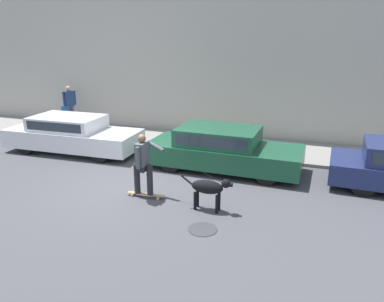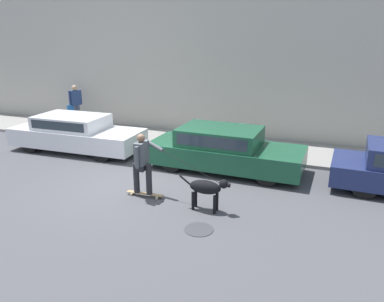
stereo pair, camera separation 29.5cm
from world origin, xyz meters
name	(u,v)px [view 2 (the right image)]	position (x,y,z in m)	size (l,w,h in m)	color
ground_plane	(132,185)	(0.00, 0.00, 0.00)	(36.00, 36.00, 0.00)	#47474C
back_wall	(205,66)	(0.00, 5.77, 2.71)	(32.00, 0.30, 5.42)	#ADA89E
sidewalk_curb	(191,142)	(0.00, 4.34, 0.05)	(30.00, 2.51, 0.10)	gray
parked_car_0	(76,134)	(-3.36, 2.07, 0.61)	(4.61, 1.81, 1.23)	black
parked_car_1	(224,150)	(1.92, 2.07, 0.61)	(4.54, 1.85, 1.27)	black
dog	(207,188)	(2.33, -0.68, 0.55)	(1.22, 0.33, 0.82)	black
skateboarder	(142,162)	(0.62, -0.51, 0.91)	(2.57, 0.61, 1.61)	beige
pedestrian_with_bag	(75,103)	(-5.54, 4.92, 1.05)	(0.42, 0.63, 1.70)	#3D4760
manhole_cover	(199,229)	(2.48, -1.58, 0.01)	(0.61, 0.61, 0.01)	#38383D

